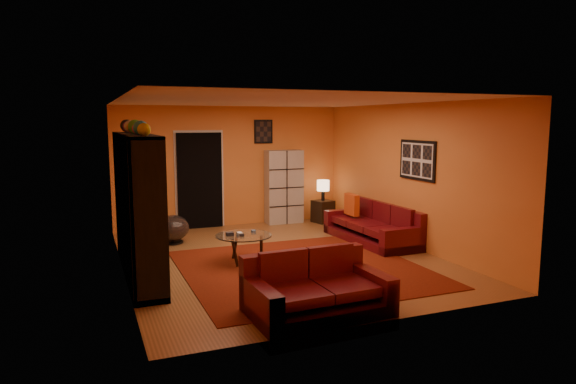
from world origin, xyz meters
name	(u,v)px	position (x,y,z in m)	size (l,w,h in m)	color
floor	(280,258)	(0.00, 0.00, 0.00)	(6.00, 6.00, 0.00)	brown
ceiling	(280,101)	(0.00, 0.00, 2.60)	(6.00, 6.00, 0.00)	white
wall_back	(231,166)	(0.00, 3.00, 1.30)	(6.00, 6.00, 0.00)	orange
wall_front	(377,211)	(0.00, -3.00, 1.30)	(6.00, 6.00, 0.00)	orange
wall_left	(121,189)	(-2.50, 0.00, 1.30)	(6.00, 6.00, 0.00)	orange
wall_right	(408,175)	(2.50, 0.00, 1.30)	(6.00, 6.00, 0.00)	orange
rug	(302,268)	(0.10, -0.70, 0.01)	(3.60, 3.60, 0.01)	#541509
doorway	(200,181)	(-0.70, 2.96, 1.02)	(0.95, 0.10, 2.04)	black
wall_art_right	(417,160)	(2.48, -0.30, 1.60)	(0.03, 1.00, 0.70)	black
wall_art_back	(263,132)	(0.75, 2.98, 2.05)	(0.42, 0.03, 0.52)	black
entertainment_unit	(137,205)	(-2.27, 0.00, 1.05)	(0.45, 3.00, 2.10)	black
tv	(140,208)	(-2.23, 0.05, 0.99)	(0.12, 0.92, 0.53)	black
sofa	(376,227)	(2.14, 0.47, 0.28)	(0.97, 2.23, 0.85)	#4F0A11
loveseat	(315,289)	(-0.48, -2.41, 0.28)	(1.68, 1.05, 0.85)	#4F0A11
throw_pillow	(352,205)	(1.95, 1.08, 0.63)	(0.12, 0.42, 0.42)	#D94D18
coffee_table	(244,238)	(-0.64, -0.04, 0.41)	(0.91, 0.91, 0.45)	silver
storage_cabinet	(284,187)	(1.17, 2.80, 0.82)	(0.82, 0.36, 1.64)	#BAB6AC
bowl_chair	(172,228)	(-1.50, 1.75, 0.28)	(0.65, 0.65, 0.53)	black
side_table	(323,211)	(2.01, 2.52, 0.25)	(0.40, 0.40, 0.50)	black
table_lamp	(323,186)	(2.01, 2.52, 0.83)	(0.28, 0.28, 0.46)	black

